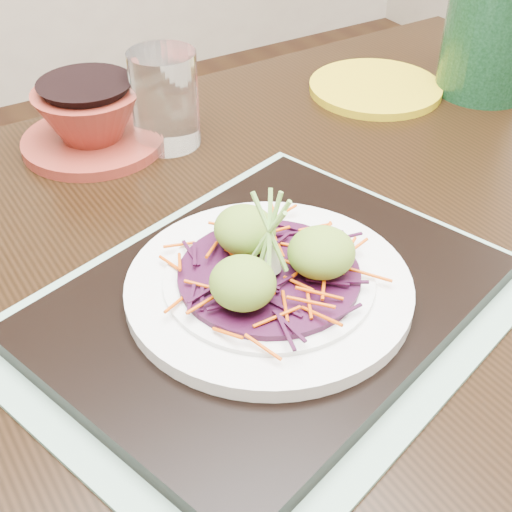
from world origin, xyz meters
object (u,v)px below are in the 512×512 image
dining_table (266,342)px  yellow_plate (375,88)px  serving_tray (269,300)px  terracotta_bowl_set (91,122)px  white_plate (269,286)px  water_glass (165,99)px  green_jar (491,39)px

dining_table → yellow_plate: (0.31, 0.23, 0.10)m
serving_tray → terracotta_bowl_set: bearing=76.5°
dining_table → yellow_plate: 0.41m
white_plate → water_glass: bearing=79.6°
serving_tray → yellow_plate: bearing=22.8°
white_plate → dining_table: bearing=59.4°
dining_table → terracotta_bowl_set: terracotta_bowl_set is taller
serving_tray → green_jar: (0.47, 0.22, 0.06)m
white_plate → yellow_plate: (0.35, 0.29, -0.02)m
white_plate → green_jar: 0.52m
white_plate → yellow_plate: bearing=39.8°
serving_tray → terracotta_bowl_set: 0.34m
water_glass → serving_tray: bearing=-100.4°
water_glass → green_jar: 0.42m
water_glass → green_jar: size_ratio=0.78×
white_plate → water_glass: size_ratio=2.16×
water_glass → green_jar: green_jar is taller
terracotta_bowl_set → yellow_plate: size_ratio=1.22×
yellow_plate → white_plate: bearing=-140.2°
dining_table → green_jar: 0.49m
serving_tray → white_plate: bearing=-106.9°
terracotta_bowl_set → green_jar: green_jar is taller
dining_table → green_jar: green_jar is taller
white_plate → terracotta_bowl_set: (-0.02, 0.34, 0.00)m
white_plate → green_jar: size_ratio=1.69×
yellow_plate → green_jar: 0.15m
water_glass → yellow_plate: bearing=-3.5°
serving_tray → water_glass: water_glass is taller
water_glass → dining_table: bearing=-95.5°
terracotta_bowl_set → water_glass: bearing=-25.4°
serving_tray → white_plate: white_plate is taller
green_jar → yellow_plate: bearing=149.7°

